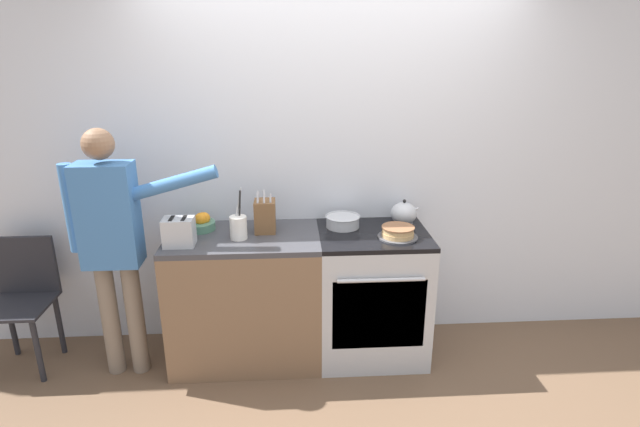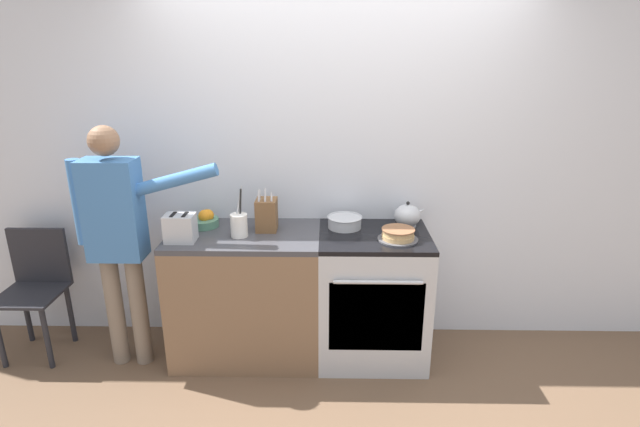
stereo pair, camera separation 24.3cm
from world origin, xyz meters
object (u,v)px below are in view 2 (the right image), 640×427
at_px(stove_range, 372,296).
at_px(fruit_bowl, 205,220).
at_px(tea_kettle, 408,216).
at_px(toaster, 180,228).
at_px(knife_block, 267,215).
at_px(mixing_bowl, 345,222).
at_px(person_baker, 117,229).
at_px(layer_cake, 398,235).
at_px(utensil_crock, 239,225).
at_px(dining_chair, 36,283).

relative_size(stove_range, fruit_bowl, 4.32).
distance_m(stove_range, tea_kettle, 0.60).
bearing_deg(stove_range, toaster, -173.47).
bearing_deg(knife_block, mixing_bowl, 5.68).
height_order(knife_block, person_baker, person_baker).
xyz_separation_m(layer_cake, toaster, (-1.37, -0.04, 0.05)).
relative_size(tea_kettle, person_baker, 0.13).
distance_m(tea_kettle, utensil_crock, 1.13).
distance_m(layer_cake, fruit_bowl, 1.30).
height_order(layer_cake, utensil_crock, utensil_crock).
height_order(layer_cake, dining_chair, layer_cake).
relative_size(mixing_bowl, toaster, 1.17).
relative_size(mixing_bowl, dining_chair, 0.27).
bearing_deg(mixing_bowl, knife_block, -174.32).
height_order(tea_kettle, dining_chair, tea_kettle).
height_order(layer_cake, person_baker, person_baker).
height_order(knife_block, utensil_crock, utensil_crock).
relative_size(knife_block, person_baker, 0.18).
distance_m(tea_kettle, toaster, 1.49).
xyz_separation_m(fruit_bowl, person_baker, (-0.49, -0.26, 0.02)).
relative_size(layer_cake, knife_block, 0.86).
bearing_deg(stove_range, knife_block, 174.30).
xyz_separation_m(stove_range, toaster, (-1.23, -0.14, 0.54)).
bearing_deg(utensil_crock, tea_kettle, 10.79).
height_order(tea_kettle, mixing_bowl, tea_kettle).
relative_size(stove_range, toaster, 4.46).
distance_m(utensil_crock, dining_chair, 1.53).
bearing_deg(tea_kettle, stove_range, -145.51).
height_order(toaster, dining_chair, toaster).
distance_m(knife_block, dining_chair, 1.69).
height_order(utensil_crock, fruit_bowl, utensil_crock).
distance_m(utensil_crock, toaster, 0.36).
xyz_separation_m(layer_cake, knife_block, (-0.85, 0.17, 0.07)).
bearing_deg(layer_cake, stove_range, 144.40).
height_order(stove_range, utensil_crock, utensil_crock).
xyz_separation_m(mixing_bowl, fruit_bowl, (-0.95, 0.01, 0.01)).
distance_m(knife_block, toaster, 0.56).
height_order(mixing_bowl, toaster, toaster).
relative_size(fruit_bowl, dining_chair, 0.24).
distance_m(mixing_bowl, knife_block, 0.53).
relative_size(stove_range, mixing_bowl, 3.80).
relative_size(stove_range, utensil_crock, 2.71).
bearing_deg(fruit_bowl, dining_chair, -175.18).
height_order(tea_kettle, knife_block, knife_block).
xyz_separation_m(knife_block, utensil_crock, (-0.16, -0.12, -0.03)).
xyz_separation_m(layer_cake, person_baker, (-1.77, -0.02, 0.04)).
bearing_deg(layer_cake, toaster, -178.27).
bearing_deg(utensil_crock, fruit_bowl, 145.52).
bearing_deg(toaster, knife_block, 22.29).
bearing_deg(fruit_bowl, person_baker, -152.27).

